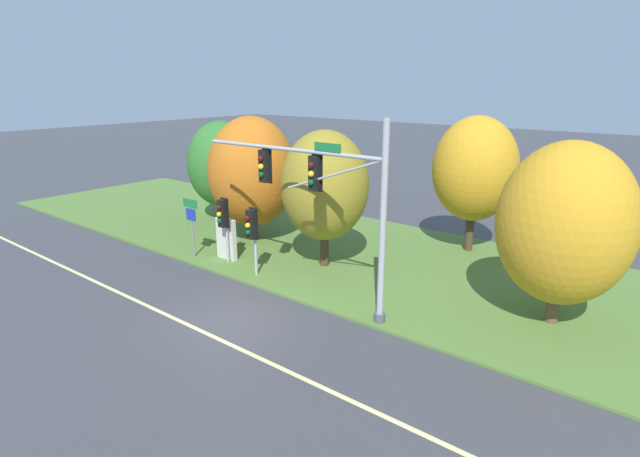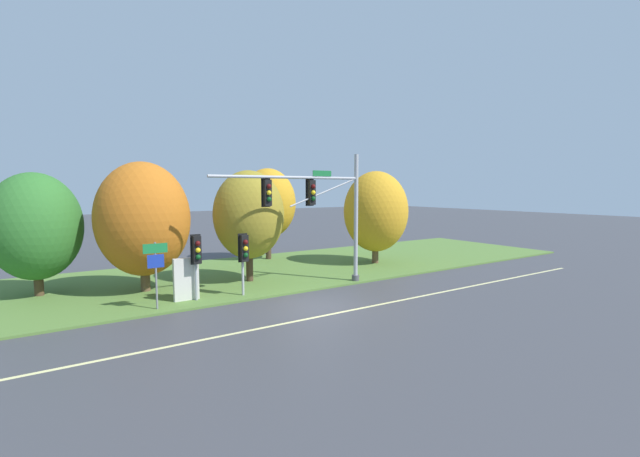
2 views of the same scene
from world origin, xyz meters
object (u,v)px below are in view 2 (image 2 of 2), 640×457
at_px(tree_tall_centre, 376,212).
at_px(tree_mid_verge, 268,203).
at_px(info_kiosk, 186,279).
at_px(route_sign_post, 156,264).
at_px(tree_left_of_mast, 143,219).
at_px(tree_nearest_road, 35,227).
at_px(traffic_signal_mast, 320,204).
at_px(tree_behind_signpost, 249,215).
at_px(pedestrian_signal_further_along, 244,251).
at_px(pedestrian_signal_near_kerb, 197,253).

bearing_deg(tree_tall_centre, tree_mid_verge, 133.62).
relative_size(tree_tall_centre, info_kiosk, 3.23).
bearing_deg(tree_tall_centre, route_sign_post, -167.12).
bearing_deg(tree_left_of_mast, tree_nearest_road, 157.44).
bearing_deg(info_kiosk, tree_nearest_road, 139.64).
relative_size(traffic_signal_mast, tree_tall_centre, 1.35).
distance_m(traffic_signal_mast, tree_behind_signpost, 4.05).
bearing_deg(tree_nearest_road, pedestrian_signal_further_along, -34.15).
bearing_deg(route_sign_post, tree_behind_signpost, 27.78).
bearing_deg(info_kiosk, traffic_signal_mast, -8.79).
distance_m(pedestrian_signal_near_kerb, tree_nearest_road, 7.84).
distance_m(tree_behind_signpost, tree_mid_verge, 7.31).
distance_m(traffic_signal_mast, pedestrian_signal_near_kerb, 6.52).
distance_m(pedestrian_signal_near_kerb, route_sign_post, 1.85).
distance_m(tree_nearest_road, tree_left_of_mast, 4.71).
height_order(tree_behind_signpost, info_kiosk, tree_behind_signpost).
relative_size(tree_nearest_road, tree_mid_verge, 0.90).
relative_size(pedestrian_signal_further_along, tree_nearest_road, 0.51).
xyz_separation_m(tree_behind_signpost, info_kiosk, (-4.03, -2.12, -2.64)).
distance_m(pedestrian_signal_near_kerb, pedestrian_signal_further_along, 2.13).
height_order(route_sign_post, tree_behind_signpost, tree_behind_signpost).
distance_m(traffic_signal_mast, tree_mid_verge, 9.27).
bearing_deg(tree_left_of_mast, route_sign_post, -94.66).
height_order(pedestrian_signal_near_kerb, tree_left_of_mast, tree_left_of_mast).
bearing_deg(tree_nearest_road, traffic_signal_mast, -25.26).
xyz_separation_m(tree_nearest_road, tree_mid_verge, (13.69, 3.45, 0.71)).
height_order(pedestrian_signal_near_kerb, tree_tall_centre, tree_tall_centre).
distance_m(tree_mid_verge, tree_tall_centre, 7.58).
distance_m(traffic_signal_mast, tree_left_of_mast, 8.62).
bearing_deg(traffic_signal_mast, tree_behind_signpost, 128.64).
relative_size(pedestrian_signal_further_along, info_kiosk, 1.53).
xyz_separation_m(traffic_signal_mast, tree_tall_centre, (6.89, 3.64, -0.74)).
bearing_deg(pedestrian_signal_near_kerb, info_kiosk, 130.19).
distance_m(pedestrian_signal_further_along, route_sign_post, 3.92).
bearing_deg(pedestrian_signal_further_along, info_kiosk, 163.42).
relative_size(tree_nearest_road, info_kiosk, 3.01).
bearing_deg(tree_mid_verge, tree_behind_signpost, -124.87).
height_order(traffic_signal_mast, tree_left_of_mast, traffic_signal_mast).
relative_size(pedestrian_signal_further_along, tree_behind_signpost, 0.49).
relative_size(pedestrian_signal_near_kerb, tree_mid_verge, 0.46).
bearing_deg(pedestrian_signal_further_along, tree_behind_signpost, 61.32).
relative_size(pedestrian_signal_further_along, tree_mid_verge, 0.46).
distance_m(traffic_signal_mast, tree_nearest_road, 13.32).
distance_m(route_sign_post, tree_left_of_mast, 3.98).
xyz_separation_m(route_sign_post, tree_mid_verge, (9.65, 8.87, 2.05)).
distance_m(route_sign_post, info_kiosk, 1.89).
bearing_deg(pedestrian_signal_further_along, traffic_signal_mast, -3.86).
distance_m(pedestrian_signal_further_along, tree_behind_signpost, 3.58).
bearing_deg(tree_mid_verge, info_kiosk, -135.35).
height_order(tree_nearest_road, info_kiosk, tree_nearest_road).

